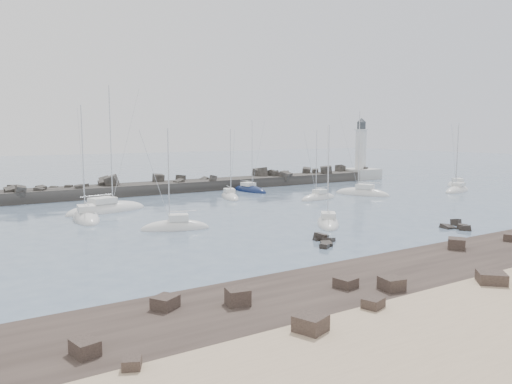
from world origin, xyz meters
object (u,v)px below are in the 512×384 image
(lighthouse, at_px, (360,165))
(sailboat_6, at_px, (328,224))
(sailboat_2, at_px, (86,218))
(sailboat_7, at_px, (250,191))
(sailboat_10, at_px, (457,191))
(sailboat_9, at_px, (362,194))
(sailboat_11, at_px, (457,186))
(sailboat_4, at_px, (175,228))
(sailboat_5, at_px, (230,197))
(sailboat_8, at_px, (318,198))
(sailboat_3, at_px, (107,211))

(lighthouse, distance_m, sailboat_6, 59.65)
(sailboat_2, xyz_separation_m, sailboat_7, (32.60, 14.07, -0.02))
(sailboat_10, bearing_deg, sailboat_9, 161.70)
(sailboat_7, relative_size, sailboat_11, 1.06)
(sailboat_4, relative_size, sailboat_11, 0.93)
(sailboat_10, bearing_deg, sailboat_5, 159.64)
(sailboat_7, bearing_deg, sailboat_5, -140.98)
(sailboat_7, relative_size, sailboat_8, 1.15)
(sailboat_2, relative_size, sailboat_3, 0.83)
(sailboat_2, height_order, sailboat_10, sailboat_2)
(sailboat_2, relative_size, sailboat_6, 1.21)
(sailboat_10, bearing_deg, lighthouse, 83.55)
(sailboat_8, distance_m, sailboat_9, 9.87)
(sailboat_3, relative_size, sailboat_7, 1.31)
(sailboat_6, relative_size, sailboat_7, 0.90)
(sailboat_3, distance_m, sailboat_7, 30.15)
(sailboat_5, bearing_deg, sailboat_9, -22.05)
(sailboat_2, bearing_deg, sailboat_9, -0.97)
(lighthouse, distance_m, sailboat_2, 70.46)
(lighthouse, bearing_deg, sailboat_9, -133.70)
(sailboat_5, relative_size, sailboat_9, 0.79)
(sailboat_2, relative_size, sailboat_4, 1.25)
(sailboat_2, distance_m, sailboat_6, 29.60)
(sailboat_10, height_order, sailboat_11, sailboat_10)
(sailboat_7, distance_m, sailboat_9, 20.10)
(sailboat_7, height_order, sailboat_8, sailboat_7)
(sailboat_2, bearing_deg, sailboat_8, -1.53)
(sailboat_8, bearing_deg, sailboat_5, 142.30)
(sailboat_7, bearing_deg, lighthouse, 11.64)
(sailboat_4, bearing_deg, sailboat_11, 8.55)
(sailboat_8, relative_size, sailboat_11, 0.92)
(sailboat_10, bearing_deg, sailboat_7, 146.53)
(sailboat_9, xyz_separation_m, sailboat_10, (17.84, -5.90, -0.02))
(sailboat_2, distance_m, sailboat_11, 70.16)
(sailboat_6, distance_m, sailboat_10, 42.80)
(sailboat_6, relative_size, sailboat_10, 0.94)
(sailboat_5, xyz_separation_m, sailboat_8, (11.38, -8.80, 0.00))
(sailboat_10, bearing_deg, sailboat_3, 169.18)
(sailboat_6, height_order, sailboat_10, sailboat_10)
(sailboat_3, relative_size, sailboat_4, 1.49)
(sailboat_7, height_order, sailboat_10, sailboat_7)
(lighthouse, xyz_separation_m, sailboat_8, (-30.87, -22.15, -2.95))
(sailboat_3, distance_m, sailboat_9, 42.60)
(sailboat_8, xyz_separation_m, sailboat_10, (27.71, -5.71, -0.00))
(sailboat_9, bearing_deg, sailboat_4, -164.49)
(sailboat_4, relative_size, sailboat_7, 0.88)
(sailboat_5, bearing_deg, sailboat_4, -132.83)
(sailboat_8, distance_m, sailboat_10, 28.30)
(sailboat_11, bearing_deg, sailboat_7, 156.58)
(sailboat_2, xyz_separation_m, sailboat_3, (3.91, 4.80, -0.00))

